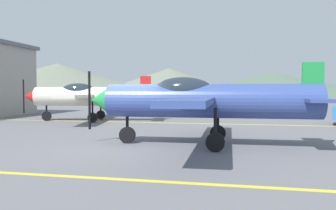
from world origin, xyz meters
The scene contains 8 objects.
ground_plane centered at (0.00, 0.00, 0.00)m, with size 400.00×400.00×0.00m, color slate.
apron_line_near centered at (0.00, -4.56, 0.01)m, with size 80.00×0.16×0.01m, color yellow.
apron_line_far centered at (0.00, 8.47, 0.01)m, with size 80.00×0.16×0.01m, color yellow.
airplane_near centered at (2.83, 0.45, 1.64)m, with size 8.41×9.69×2.91m.
airplane_mid centered at (-5.46, 8.87, 1.64)m, with size 8.51×9.71×2.91m.
hill_left centered at (-66.07, 110.34, 6.40)m, with size 85.78×85.78×12.79m, color slate.
hill_centerleft centered at (-28.87, 147.50, 6.40)m, with size 76.00×76.00×12.81m, color slate.
hill_centerright centered at (16.22, 119.34, 4.23)m, with size 78.63×78.63×8.46m, color #4C6651.
Camera 1 is at (4.15, -11.54, 1.95)m, focal length 36.13 mm.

